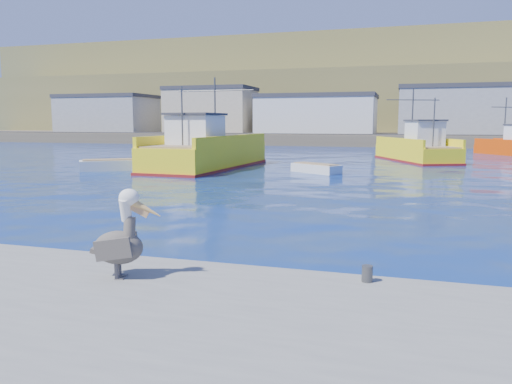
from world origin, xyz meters
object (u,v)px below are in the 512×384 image
(skiff_left, at_px, (113,166))
(pelican, at_px, (121,240))
(trawler_yellow_a, at_px, (206,152))
(trawler_yellow_b, at_px, (417,150))
(skiff_mid, at_px, (316,169))
(boat_orange, at_px, (511,145))

(skiff_left, height_order, pelican, pelican)
(trawler_yellow_a, xyz_separation_m, skiff_left, (-5.65, -3.62, -0.86))
(trawler_yellow_a, xyz_separation_m, pelican, (9.12, -26.45, 0.05))
(trawler_yellow_a, bearing_deg, pelican, -70.98)
(trawler_yellow_b, relative_size, skiff_mid, 2.96)
(skiff_mid, bearing_deg, pelican, -88.41)
(trawler_yellow_b, distance_m, pelican, 38.08)
(skiff_left, distance_m, skiff_mid, 14.26)
(boat_orange, height_order, skiff_left, boat_orange)
(boat_orange, bearing_deg, skiff_left, -138.88)
(trawler_yellow_a, relative_size, boat_orange, 1.88)
(trawler_yellow_b, distance_m, boat_orange, 14.96)
(pelican, bearing_deg, skiff_mid, 91.59)
(trawler_yellow_a, height_order, skiff_mid, trawler_yellow_a)
(trawler_yellow_a, xyz_separation_m, skiff_mid, (8.42, -1.29, -0.92))
(trawler_yellow_b, xyz_separation_m, skiff_left, (-20.78, -14.78, -0.68))
(skiff_left, xyz_separation_m, pelican, (14.77, -22.82, 0.91))
(trawler_yellow_a, xyz_separation_m, boat_orange, (24.57, 22.76, -0.19))
(skiff_mid, bearing_deg, trawler_yellow_a, 171.25)
(trawler_yellow_a, height_order, trawler_yellow_b, trawler_yellow_a)
(trawler_yellow_b, height_order, skiff_mid, trawler_yellow_b)
(trawler_yellow_b, relative_size, skiff_left, 2.40)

